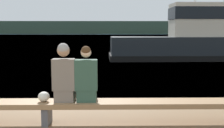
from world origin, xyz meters
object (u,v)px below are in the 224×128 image
at_px(person_left, 64,76).
at_px(person_right, 86,78).
at_px(shopping_bag, 44,97).
at_px(bench_main, 47,105).
at_px(tugboat_red, 193,42).

xyz_separation_m(person_left, person_right, (0.41, 0.00, -0.05)).
height_order(person_left, shopping_bag, person_left).
distance_m(bench_main, person_left, 0.65).
xyz_separation_m(bench_main, person_right, (0.75, 0.01, 0.50)).
bearing_deg(person_right, shopping_bag, -178.29).
height_order(person_left, person_right, person_left).
height_order(bench_main, person_right, person_right).
bearing_deg(bench_main, shopping_bag, -168.89).
bearing_deg(person_left, person_right, 0.55).
height_order(shopping_bag, tugboat_red, tugboat_red).
relative_size(person_right, shopping_bag, 4.71).
bearing_deg(tugboat_red, bench_main, 151.15).
distance_m(bench_main, person_right, 0.90).
xyz_separation_m(person_right, shopping_bag, (-0.79, -0.02, -0.34)).
xyz_separation_m(bench_main, tugboat_red, (6.44, 12.18, 0.72)).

